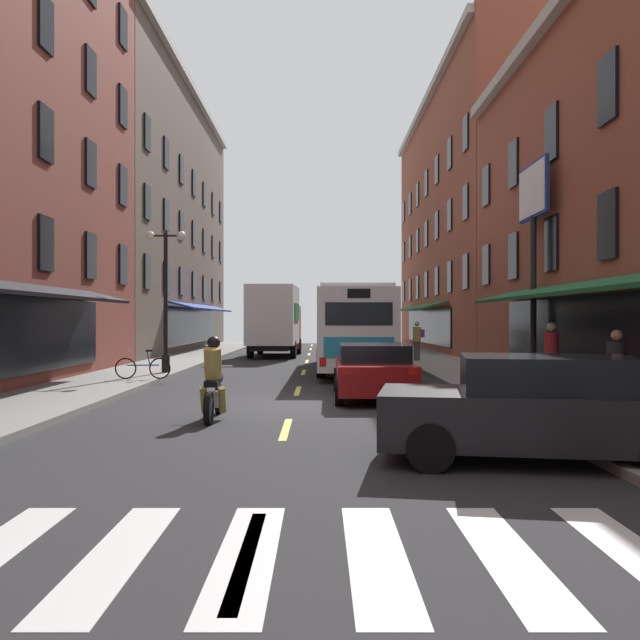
% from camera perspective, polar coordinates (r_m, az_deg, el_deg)
% --- Properties ---
extents(ground_plane, '(34.80, 80.00, 0.10)m').
position_cam_1_polar(ground_plane, '(15.80, -2.14, -7.38)').
color(ground_plane, '#28282B').
extents(lane_centre_dashes, '(0.14, 73.90, 0.01)m').
position_cam_1_polar(lane_centre_dashes, '(15.54, -2.17, -7.30)').
color(lane_centre_dashes, '#DBCC4C').
rests_on(lane_centre_dashes, ground).
extents(crosswalk_near, '(7.10, 2.80, 0.01)m').
position_cam_1_polar(crosswalk_near, '(6.02, -6.13, -19.24)').
color(crosswalk_near, silver).
rests_on(crosswalk_near, ground).
extents(sidewalk_left, '(3.00, 80.00, 0.14)m').
position_cam_1_polar(sidewalk_left, '(17.06, -22.48, -6.42)').
color(sidewalk_left, gray).
rests_on(sidewalk_left, ground).
extents(sidewalk_right, '(3.00, 80.00, 0.14)m').
position_cam_1_polar(sidewalk_right, '(16.63, 18.77, -6.59)').
color(sidewalk_right, gray).
rests_on(sidewalk_right, ground).
extents(billboard_sign, '(0.40, 2.51, 6.56)m').
position_cam_1_polar(billboard_sign, '(21.36, 17.84, 8.26)').
color(billboard_sign, black).
rests_on(billboard_sign, sidewalk_right).
extents(transit_bus, '(2.75, 12.09, 3.14)m').
position_cam_1_polar(transit_bus, '(26.40, 2.86, -0.68)').
color(transit_bus, white).
rests_on(transit_bus, ground).
extents(box_truck, '(2.65, 7.29, 3.72)m').
position_cam_1_polar(box_truck, '(35.93, -3.69, -0.06)').
color(box_truck, '#B21E19').
rests_on(box_truck, ground).
extents(sedan_near, '(2.00, 4.68, 1.37)m').
position_cam_1_polar(sedan_near, '(17.12, 4.65, -4.26)').
color(sedan_near, maroon).
rests_on(sedan_near, ground).
extents(sedan_mid, '(1.93, 4.39, 1.31)m').
position_cam_1_polar(sedan_mid, '(47.48, -2.98, -1.53)').
color(sedan_mid, black).
rests_on(sedan_mid, ground).
extents(sedan_far, '(4.50, 2.49, 1.48)m').
position_cam_1_polar(sedan_far, '(9.89, 18.18, -7.18)').
color(sedan_far, black).
rests_on(sedan_far, ground).
extents(motorcycle_rider, '(0.62, 2.07, 1.66)m').
position_cam_1_polar(motorcycle_rider, '(13.56, -8.91, -5.39)').
color(motorcycle_rider, black).
rests_on(motorcycle_rider, ground).
extents(bicycle_near, '(1.71, 0.48, 0.91)m').
position_cam_1_polar(bicycle_near, '(21.55, -14.70, -3.91)').
color(bicycle_near, black).
rests_on(bicycle_near, sidewalk_left).
extents(pedestrian_near, '(0.52, 0.37, 1.77)m').
position_cam_1_polar(pedestrian_near, '(30.56, 8.41, -1.66)').
color(pedestrian_near, '#4C4C51').
rests_on(pedestrian_near, sidewalk_right).
extents(pedestrian_mid, '(0.36, 0.36, 1.78)m').
position_cam_1_polar(pedestrian_mid, '(17.65, 19.23, -2.98)').
color(pedestrian_mid, '#66387F').
rests_on(pedestrian_mid, sidewalk_right).
extents(pedestrian_far, '(0.36, 0.36, 1.65)m').
position_cam_1_polar(pedestrian_far, '(14.23, 24.07, -4.01)').
color(pedestrian_far, '#4C4C51').
rests_on(pedestrian_far, sidewalk_right).
extents(street_lamp_twin, '(1.42, 0.32, 4.94)m').
position_cam_1_polar(street_lamp_twin, '(24.06, -12.87, 2.19)').
color(street_lamp_twin, black).
rests_on(street_lamp_twin, sidewalk_left).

